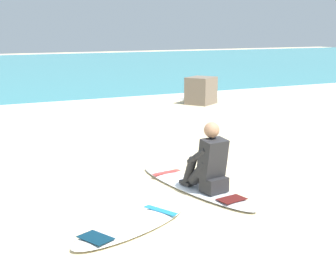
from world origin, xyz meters
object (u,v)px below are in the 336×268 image
(surfboard_spare_near, at_px, (132,225))
(shoreline_rock, at_px, (201,91))
(surfboard_main, at_px, (194,186))
(surfer_seated, at_px, (209,164))

(surfboard_spare_near, relative_size, shoreline_rock, 2.23)
(surfboard_spare_near, distance_m, shoreline_rock, 9.65)
(surfboard_main, xyz_separation_m, surfer_seated, (0.04, -0.31, 0.40))
(surfer_seated, bearing_deg, surfboard_spare_near, -156.15)
(shoreline_rock, bearing_deg, surfboard_spare_near, -125.36)
(surfer_seated, height_order, surfboard_spare_near, surfer_seated)
(surfboard_main, distance_m, surfboard_spare_near, 1.64)
(surfer_seated, relative_size, shoreline_rock, 1.16)
(surfboard_main, height_order, surfboard_spare_near, same)
(surfer_seated, relative_size, surfboard_spare_near, 0.52)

